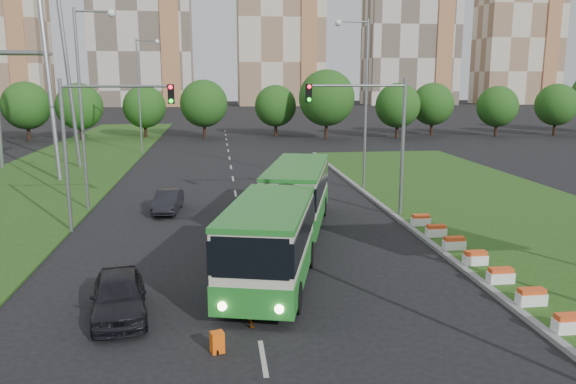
{
  "coord_description": "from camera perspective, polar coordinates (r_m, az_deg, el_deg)",
  "views": [
    {
      "loc": [
        -4.16,
        -21.02,
        8.02
      ],
      "look_at": [
        -0.84,
        5.37,
        2.6
      ],
      "focal_mm": 35.0,
      "sensor_mm": 36.0,
      "label": 1
    }
  ],
  "objects": [
    {
      "name": "ground",
      "position": [
        22.88,
        3.81,
        -9.02
      ],
      "size": [
        360.0,
        360.0,
        0.0
      ],
      "primitive_type": "plane",
      "color": "black",
      "rests_on": "ground"
    },
    {
      "name": "grass_median",
      "position": [
        34.64,
        22.78,
        -2.66
      ],
      "size": [
        14.0,
        60.0,
        0.15
      ],
      "primitive_type": "cube",
      "color": "#244915",
      "rests_on": "ground"
    },
    {
      "name": "median_kerb",
      "position": [
        31.77,
        11.83,
        -3.19
      ],
      "size": [
        0.3,
        60.0,
        0.18
      ],
      "primitive_type": "cube",
      "color": "gray",
      "rests_on": "ground"
    },
    {
      "name": "left_verge",
      "position": [
        48.72,
        -23.58,
        1.13
      ],
      "size": [
        12.0,
        110.0,
        0.1
      ],
      "primitive_type": "cube",
      "color": "#244915",
      "rests_on": "ground"
    },
    {
      "name": "lane_markings",
      "position": [
        41.82,
        -5.46,
        0.4
      ],
      "size": [
        0.2,
        100.0,
        0.01
      ],
      "primitive_type": null,
      "color": "#A8A7A1",
      "rests_on": "ground"
    },
    {
      "name": "flower_planters",
      "position": [
        24.59,
        19.6,
        -7.1
      ],
      "size": [
        1.1,
        15.9,
        0.6
      ],
      "primitive_type": null,
      "color": "white",
      "rests_on": "grass_median"
    },
    {
      "name": "traffic_mast_median",
      "position": [
        32.4,
        8.92,
        6.65
      ],
      "size": [
        5.76,
        0.32,
        8.0
      ],
      "color": "gray",
      "rests_on": "ground"
    },
    {
      "name": "traffic_mast_left",
      "position": [
        30.78,
        -18.91,
        5.92
      ],
      "size": [
        5.76,
        0.32,
        8.0
      ],
      "color": "gray",
      "rests_on": "ground"
    },
    {
      "name": "street_lamps",
      "position": [
        31.11,
        -5.07,
        7.75
      ],
      "size": [
        36.0,
        60.0,
        12.0
      ],
      "primitive_type": null,
      "color": "gray",
      "rests_on": "ground"
    },
    {
      "name": "tree_line",
      "position": [
        77.41,
        3.41,
        8.89
      ],
      "size": [
        120.0,
        8.0,
        9.0
      ],
      "primitive_type": null,
      "color": "#1C4E14",
      "rests_on": "ground"
    },
    {
      "name": "apartment_tower_cwest",
      "position": [
        173.23,
        -14.71,
        17.11
      ],
      "size": [
        28.0,
        15.0,
        52.0
      ],
      "primitive_type": "cube",
      "color": "beige",
      "rests_on": "ground"
    },
    {
      "name": "apartment_tower_ceast",
      "position": [
        172.93,
        -0.82,
        17.14
      ],
      "size": [
        25.0,
        15.0,
        50.0
      ],
      "primitive_type": "cube",
      "color": "beige",
      "rests_on": "ground"
    },
    {
      "name": "apartment_tower_east",
      "position": [
        181.63,
        12.35,
        16.14
      ],
      "size": [
        27.0,
        15.0,
        47.0
      ],
      "primitive_type": "cube",
      "color": "beige",
      "rests_on": "ground"
    },
    {
      "name": "midrise_east",
      "position": [
        195.6,
        22.33,
        14.19
      ],
      "size": [
        24.0,
        14.0,
        40.0
      ],
      "primitive_type": "cube",
      "color": "beige",
      "rests_on": "ground"
    },
    {
      "name": "articulated_bus",
      "position": [
        26.48,
        -0.55,
        -2.04
      ],
      "size": [
        2.8,
        17.99,
        2.96
      ],
      "rotation": [
        0.0,
        0.0,
        -0.25
      ],
      "color": "beige",
      "rests_on": "ground"
    },
    {
      "name": "car_left_near",
      "position": [
        20.25,
        -16.82,
        -10.01
      ],
      "size": [
        2.47,
        4.67,
        1.51
      ],
      "primitive_type": "imported",
      "rotation": [
        0.0,
        0.0,
        0.16
      ],
      "color": "black",
      "rests_on": "ground"
    },
    {
      "name": "car_left_far",
      "position": [
        34.94,
        -12.11,
        -0.92
      ],
      "size": [
        1.74,
        4.06,
        1.3
      ],
      "primitive_type": "imported",
      "rotation": [
        0.0,
        0.0,
        -0.09
      ],
      "color": "black",
      "rests_on": "ground"
    },
    {
      "name": "pedestrian",
      "position": [
        18.72,
        -3.78,
        -11.05
      ],
      "size": [
        0.45,
        0.64,
        1.68
      ],
      "primitive_type": "imported",
      "rotation": [
        0.0,
        0.0,
        1.65
      ],
      "color": "gray",
      "rests_on": "ground"
    },
    {
      "name": "shopping_trolley",
      "position": [
        17.36,
        -7.2,
        -14.91
      ],
      "size": [
        0.38,
        0.4,
        0.64
      ],
      "rotation": [
        0.0,
        0.0,
        0.31
      ],
      "color": "#FF5E0D",
      "rests_on": "ground"
    }
  ]
}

